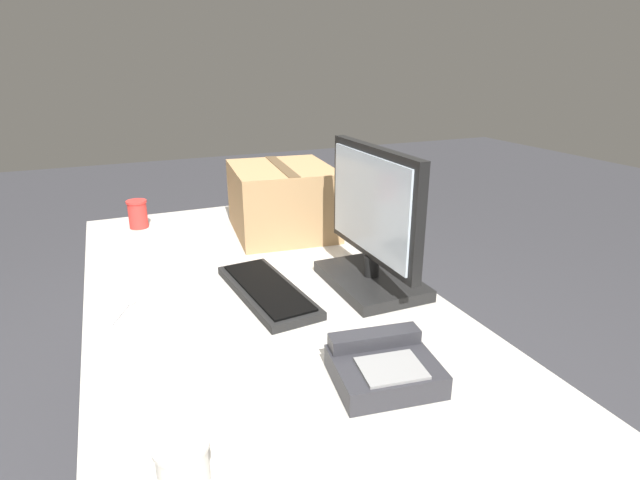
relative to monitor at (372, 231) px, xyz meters
The scene contains 8 objects.
office_desk 0.61m from the monitor, 103.83° to the right, with size 1.80×0.90×0.72m.
monitor is the anchor object (origin of this frame).
keyboard 0.33m from the monitor, 101.45° to the right, with size 0.42×0.19×0.03m.
desk_phone 0.47m from the monitor, 25.29° to the right, with size 0.20×0.23×0.08m.
paper_cup_left 1.00m from the monitor, 145.10° to the right, with size 0.08×0.08×0.11m.
paper_cup_right 0.81m from the monitor, 48.65° to the right, with size 0.08×0.08×0.09m.
spoon 0.68m from the monitor, 101.60° to the right, with size 0.14×0.07×0.00m.
cardboard_box 0.55m from the monitor, behind, with size 0.43×0.38×0.25m.
Camera 1 is at (1.21, -0.34, 1.34)m, focal length 28.00 mm.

